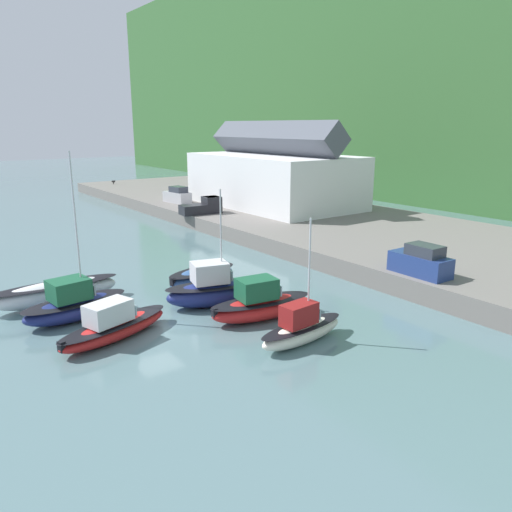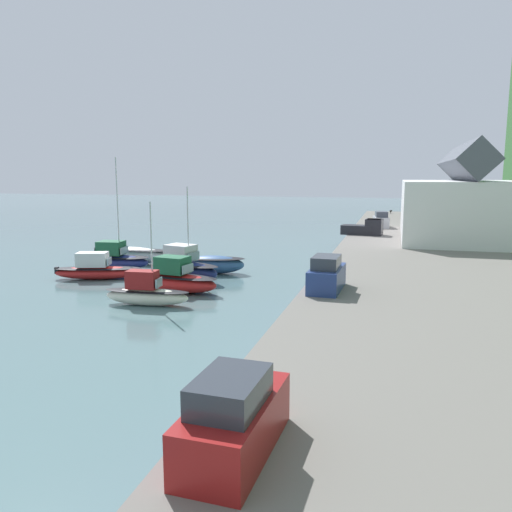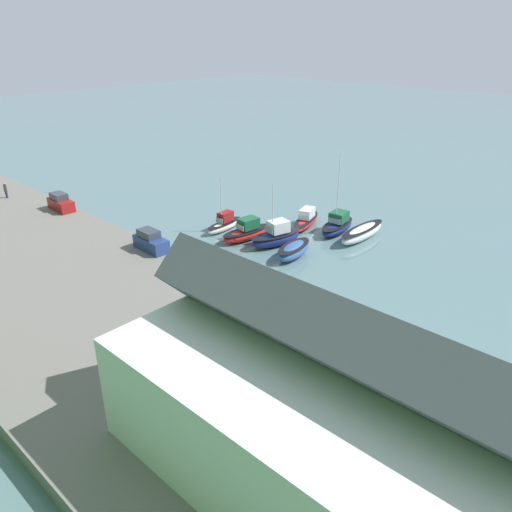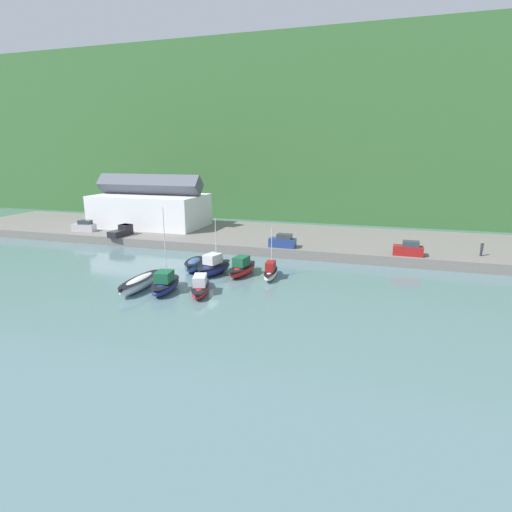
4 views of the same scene
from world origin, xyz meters
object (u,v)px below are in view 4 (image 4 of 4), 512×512
(moored_boat_5, at_px, (165,284))
(parked_car_2, at_px, (283,241))
(parked_car_0, at_px, (408,249))
(person_on_quay, at_px, (482,249))
(moored_boat_2, at_px, (242,268))
(parked_car_1, at_px, (84,226))
(pickup_truck_0, at_px, (122,231))
(moored_boat_6, at_px, (200,286))
(moored_boat_4, at_px, (140,283))
(moored_boat_0, at_px, (194,264))
(moored_boat_3, at_px, (271,272))
(moored_boat_1, at_px, (214,267))

(moored_boat_5, relative_size, parked_car_2, 2.37)
(parked_car_0, xyz_separation_m, person_on_quay, (10.16, 2.67, 0.18))
(moored_boat_5, distance_m, person_on_quay, 45.15)
(moored_boat_2, xyz_separation_m, parked_car_2, (2.98, 11.43, 1.47))
(moored_boat_2, relative_size, parked_car_1, 1.57)
(pickup_truck_0, bearing_deg, person_on_quay, 8.78)
(parked_car_1, bearing_deg, person_on_quay, -97.02)
(parked_car_1, bearing_deg, moored_boat_6, -130.22)
(moored_boat_4, relative_size, parked_car_2, 1.93)
(parked_car_2, bearing_deg, moored_boat_2, 167.10)
(moored_boat_0, distance_m, parked_car_0, 31.27)
(moored_boat_3, relative_size, moored_boat_4, 0.83)
(moored_boat_4, xyz_separation_m, parked_car_2, (12.94, 20.76, 1.58))
(pickup_truck_0, bearing_deg, moored_boat_6, -32.83)
(moored_boat_0, height_order, parked_car_1, parked_car_1)
(parked_car_1, bearing_deg, moored_boat_0, -122.15)
(moored_boat_5, relative_size, person_on_quay, 4.70)
(moored_boat_3, bearing_deg, parked_car_2, 90.57)
(moored_boat_1, relative_size, moored_boat_5, 0.76)
(moored_boat_4, relative_size, moored_boat_6, 1.12)
(moored_boat_2, bearing_deg, parked_car_2, 83.48)
(moored_boat_2, height_order, parked_car_1, parked_car_1)
(moored_boat_6, bearing_deg, pickup_truck_0, 122.83)
(moored_boat_4, distance_m, moored_boat_5, 3.38)
(moored_boat_2, bearing_deg, moored_boat_6, -98.23)
(moored_boat_2, xyz_separation_m, parked_car_1, (-36.55, 13.51, 1.47))
(moored_boat_1, distance_m, moored_boat_6, 7.37)
(pickup_truck_0, xyz_separation_m, person_on_quay, (59.12, 2.25, 0.28))
(parked_car_0, bearing_deg, parked_car_2, 92.85)
(parked_car_2, bearing_deg, parked_car_1, 88.72)
(moored_boat_6, bearing_deg, moored_boat_4, 170.21)
(moored_boat_1, bearing_deg, parked_car_0, 41.30)
(moored_boat_2, distance_m, parked_car_0, 24.77)
(moored_boat_2, height_order, person_on_quay, person_on_quay)
(moored_boat_5, relative_size, parked_car_1, 2.29)
(moored_boat_3, height_order, moored_boat_6, moored_boat_3)
(pickup_truck_0, bearing_deg, moored_boat_4, -44.61)
(moored_boat_1, bearing_deg, parked_car_2, 76.76)
(moored_boat_1, distance_m, parked_car_1, 35.95)
(moored_boat_1, bearing_deg, parked_car_1, 171.11)
(moored_boat_2, height_order, moored_boat_6, moored_boat_2)
(moored_boat_1, height_order, parked_car_2, moored_boat_1)
(moored_boat_6, relative_size, parked_car_2, 1.73)
(moored_boat_1, relative_size, parked_car_0, 1.78)
(moored_boat_3, relative_size, person_on_quay, 3.19)
(person_on_quay, bearing_deg, parked_car_2, -174.39)
(moored_boat_6, distance_m, person_on_quay, 41.19)
(person_on_quay, bearing_deg, moored_boat_6, -146.76)
(moored_boat_4, bearing_deg, parked_car_0, 33.53)
(moored_boat_0, bearing_deg, moored_boat_2, -10.74)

